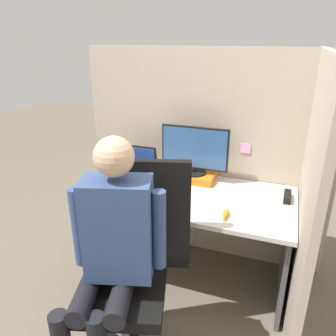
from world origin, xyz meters
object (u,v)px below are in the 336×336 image
at_px(carrot_toy, 225,216).
at_px(paper_box, 194,176).
at_px(laptop, 136,169).
at_px(stapler, 287,197).
at_px(office_chair, 136,263).
at_px(person, 111,248).
at_px(monitor, 195,150).

bearing_deg(carrot_toy, paper_box, 123.87).
xyz_separation_m(laptop, stapler, (1.15, -0.03, -0.02)).
relative_size(laptop, office_chair, 0.28).
height_order(stapler, person, person).
height_order(paper_box, person, person).
relative_size(monitor, office_chair, 0.45).
xyz_separation_m(monitor, laptop, (-0.46, -0.08, -0.19)).
bearing_deg(office_chair, laptop, 115.20).
bearing_deg(carrot_toy, stapler, 49.50).
bearing_deg(monitor, office_chair, -94.29).
distance_m(laptop, stapler, 1.15).
height_order(carrot_toy, person, person).
distance_m(monitor, stapler, 0.73).
bearing_deg(office_chair, monitor, 85.71).
xyz_separation_m(laptop, person, (0.34, -0.99, 0.00)).
relative_size(laptop, person, 0.24).
relative_size(monitor, stapler, 3.16).
distance_m(paper_box, monitor, 0.21).
distance_m(paper_box, laptop, 0.46).
bearing_deg(office_chair, carrot_toy, 43.14).
bearing_deg(office_chair, paper_box, 85.70).
relative_size(stapler, person, 0.12).
relative_size(paper_box, monitor, 0.63).
distance_m(stapler, person, 1.26).
xyz_separation_m(paper_box, carrot_toy, (0.34, -0.51, -0.01)).
relative_size(paper_box, laptop, 1.01).
bearing_deg(person, monitor, 83.67).
height_order(office_chair, person, person).
height_order(laptop, office_chair, office_chair).
bearing_deg(person, paper_box, 83.66).
bearing_deg(carrot_toy, office_chair, -136.86).
height_order(carrot_toy, office_chair, office_chair).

